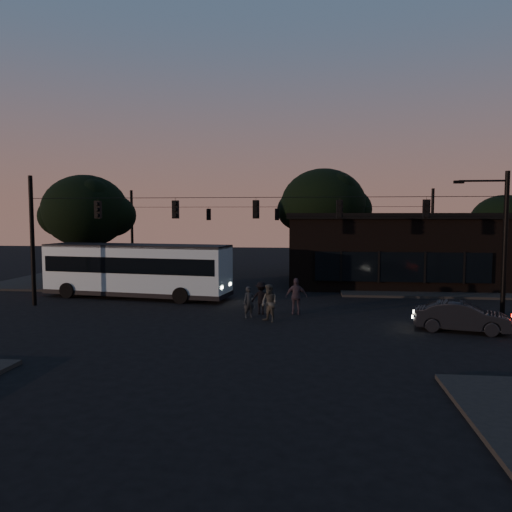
# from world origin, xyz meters

# --- Properties ---
(ground) EXTENTS (120.00, 120.00, 0.00)m
(ground) POSITION_xyz_m (0.00, 0.00, 0.00)
(ground) COLOR black
(ground) RESTS_ON ground
(sidewalk_far_right) EXTENTS (14.00, 10.00, 0.15)m
(sidewalk_far_right) POSITION_xyz_m (12.00, 14.00, 0.07)
(sidewalk_far_right) COLOR black
(sidewalk_far_right) RESTS_ON ground
(sidewalk_far_left) EXTENTS (14.00, 10.00, 0.15)m
(sidewalk_far_left) POSITION_xyz_m (-14.00, 14.00, 0.07)
(sidewalk_far_left) COLOR black
(sidewalk_far_left) RESTS_ON ground
(building) EXTENTS (15.40, 10.41, 5.40)m
(building) POSITION_xyz_m (9.00, 15.97, 2.71)
(building) COLOR black
(building) RESTS_ON ground
(tree_behind) EXTENTS (7.60, 7.60, 9.43)m
(tree_behind) POSITION_xyz_m (4.00, 22.00, 6.19)
(tree_behind) COLOR black
(tree_behind) RESTS_ON ground
(tree_right) EXTENTS (5.20, 5.20, 6.86)m
(tree_right) POSITION_xyz_m (18.00, 18.00, 4.63)
(tree_right) COLOR black
(tree_right) RESTS_ON ground
(tree_left) EXTENTS (6.40, 6.40, 8.30)m
(tree_left) POSITION_xyz_m (-14.00, 13.00, 5.57)
(tree_left) COLOR black
(tree_left) RESTS_ON ground
(signal_rig_near) EXTENTS (26.24, 0.30, 7.50)m
(signal_rig_near) POSITION_xyz_m (0.00, 4.00, 4.45)
(signal_rig_near) COLOR black
(signal_rig_near) RESTS_ON ground
(signal_rig_far) EXTENTS (26.24, 0.30, 7.50)m
(signal_rig_far) POSITION_xyz_m (0.00, 20.00, 4.20)
(signal_rig_far) COLOR black
(signal_rig_far) RESTS_ON ground
(bus) EXTENTS (12.33, 4.54, 3.39)m
(bus) POSITION_xyz_m (-8.03, 7.39, 1.90)
(bus) COLOR #9AB6C4
(bus) RESTS_ON ground
(car) EXTENTS (4.31, 2.34, 1.35)m
(car) POSITION_xyz_m (9.77, -0.12, 0.67)
(car) COLOR black
(car) RESTS_ON ground
(pedestrian_a) EXTENTS (0.70, 0.62, 1.61)m
(pedestrian_a) POSITION_xyz_m (-0.12, 1.87, 0.80)
(pedestrian_a) COLOR black
(pedestrian_a) RESTS_ON ground
(pedestrian_b) EXTENTS (1.14, 1.13, 1.86)m
(pedestrian_b) POSITION_xyz_m (1.00, 0.98, 0.93)
(pedestrian_b) COLOR #3C3E38
(pedestrian_b) RESTS_ON ground
(pedestrian_c) EXTENTS (1.17, 0.57, 1.93)m
(pedestrian_c) POSITION_xyz_m (2.25, 3.01, 0.96)
(pedestrian_c) COLOR #352C36
(pedestrian_c) RESTS_ON ground
(pedestrian_d) EXTENTS (1.15, 0.70, 1.73)m
(pedestrian_d) POSITION_xyz_m (0.41, 2.88, 0.86)
(pedestrian_d) COLOR black
(pedestrian_d) RESTS_ON ground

